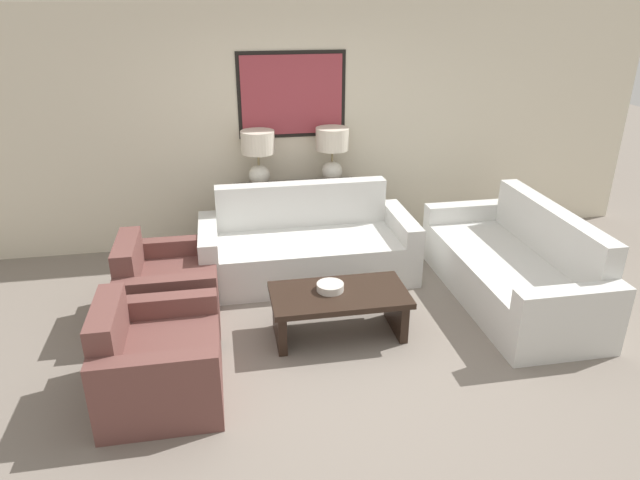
{
  "coord_description": "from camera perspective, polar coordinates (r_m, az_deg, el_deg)",
  "views": [
    {
      "loc": [
        -0.83,
        -3.81,
        2.72
      ],
      "look_at": [
        0.03,
        0.87,
        0.65
      ],
      "focal_mm": 32.0,
      "sensor_mm": 36.0,
      "label": 1
    }
  ],
  "objects": [
    {
      "name": "ground_plane",
      "position": [
        4.75,
        1.61,
        -11.41
      ],
      "size": [
        20.0,
        20.0,
        0.0
      ],
      "primitive_type": "plane",
      "color": "slate"
    },
    {
      "name": "back_wall",
      "position": [
        6.5,
        -2.83,
        11.16
      ],
      "size": [
        8.31,
        0.12,
        2.65
      ],
      "color": "beige",
      "rests_on": "ground_plane"
    },
    {
      "name": "console_table",
      "position": [
        6.51,
        -2.34,
        2.37
      ],
      "size": [
        1.37,
        0.39,
        0.74
      ],
      "color": "#332319",
      "rests_on": "ground_plane"
    },
    {
      "name": "table_lamp_left",
      "position": [
        6.24,
        -6.2,
        8.73
      ],
      "size": [
        0.36,
        0.36,
        0.63
      ],
      "color": "silver",
      "rests_on": "console_table"
    },
    {
      "name": "table_lamp_right",
      "position": [
        6.34,
        1.23,
        9.11
      ],
      "size": [
        0.36,
        0.36,
        0.63
      ],
      "color": "silver",
      "rests_on": "console_table"
    },
    {
      "name": "couch_by_back_wall",
      "position": [
        5.89,
        -1.34,
        -0.79
      ],
      "size": [
        2.16,
        0.94,
        0.9
      ],
      "color": "silver",
      "rests_on": "ground_plane"
    },
    {
      "name": "couch_by_side",
      "position": [
        5.74,
        18.77,
        -2.82
      ],
      "size": [
        0.94,
        2.16,
        0.9
      ],
      "color": "silver",
      "rests_on": "ground_plane"
    },
    {
      "name": "coffee_table",
      "position": [
        4.85,
        1.92,
        -6.39
      ],
      "size": [
        1.15,
        0.61,
        0.41
      ],
      "color": "black",
      "rests_on": "ground_plane"
    },
    {
      "name": "decorative_bowl",
      "position": [
        4.81,
        1.03,
        -4.72
      ],
      "size": [
        0.23,
        0.23,
        0.06
      ],
      "color": "beige",
      "rests_on": "coffee_table"
    },
    {
      "name": "armchair_near_back_wall",
      "position": [
        5.29,
        -15.05,
        -4.81
      ],
      "size": [
        0.83,
        0.95,
        0.78
      ],
      "color": "brown",
      "rests_on": "ground_plane"
    },
    {
      "name": "armchair_near_camera",
      "position": [
        4.34,
        -15.96,
        -11.7
      ],
      "size": [
        0.83,
        0.95,
        0.78
      ],
      "color": "brown",
      "rests_on": "ground_plane"
    }
  ]
}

